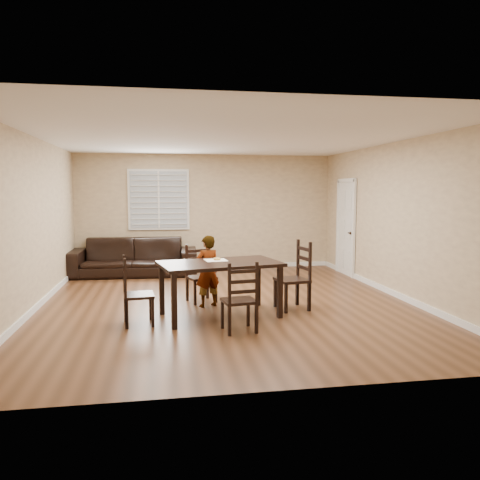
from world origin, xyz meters
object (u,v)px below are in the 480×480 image
Objects in this scene: dining_table at (220,268)px; donut at (217,259)px; chair_near at (199,275)px; child at (207,271)px; chair_far at (242,301)px; chair_left at (130,294)px; sofa at (133,257)px; chair_right at (299,278)px.

dining_table is 17.18× the size of donut.
child is (0.11, -0.45, 0.14)m from chair_near.
chair_left is (-1.45, 0.63, 0.01)m from chair_far.
chair_near reaches higher than sofa.
child reaches higher than chair_far.
sofa is (-2.77, 3.43, -0.08)m from chair_right.
donut reaches higher than dining_table.
chair_near reaches higher than chair_far.
sofa is (-1.65, 4.58, -0.02)m from chair_far.
sofa is at bearing -3.43° from chair_left.
chair_far reaches higher than donut.
dining_table is at bearing 80.32° from child.
child is (-0.13, 0.61, -0.15)m from dining_table.
sofa is at bearing -78.25° from chair_far.
chair_near is at bearing -62.20° from sofa.
child is at bearing 104.48° from donut.
chair_right reaches higher than sofa.
chair_left is 0.89× the size of chair_right.
chair_far is 1.54m from child.
chair_near is (-0.23, 1.06, -0.29)m from dining_table.
chair_far is at bearing -90.45° from dining_table.
sofa is (-1.47, 3.69, -0.32)m from dining_table.
chair_left reaches higher than sofa.
chair_left is 0.83× the size of child.
chair_left is at bearing -88.23° from chair_right.
chair_near is 1.72m from chair_right.
chair_far is 8.58× the size of donut.
chair_right is 0.39× the size of sofa.
donut is (-0.02, 0.19, 0.11)m from dining_table.
dining_table is at bearing -65.71° from sofa.
chair_right is 9.77× the size of donut.
chair_right is at bearing -45.90° from chair_near.
chair_left is at bearing -31.59° from chair_far.
chair_far is 0.88× the size of chair_right.
child is 3.37m from sofa.
child is at bearing -59.36° from chair_left.
sofa is (-1.24, 2.63, -0.03)m from chair_near.
chair_left is 1.40m from donut.
chair_near is 1.68m from chair_left.
chair_right is 4.41m from sofa.
chair_near is at bearing -86.25° from chair_far.
chair_left is 0.35× the size of sofa.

